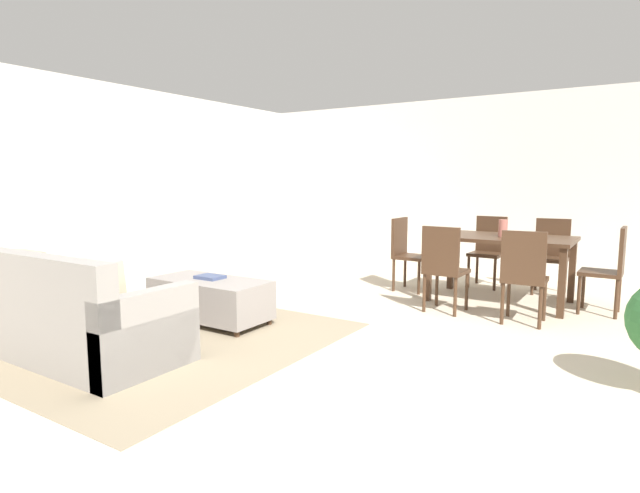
{
  "coord_description": "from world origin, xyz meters",
  "views": [
    {
      "loc": [
        1.77,
        -3.3,
        1.39
      ],
      "look_at": [
        -1.32,
        1.51,
        0.65
      ],
      "focal_mm": 28.7,
      "sensor_mm": 36.0,
      "label": 1
    }
  ],
  "objects_px": {
    "ottoman_table": "(210,298)",
    "dining_chair_far_left": "(489,247)",
    "dining_chair_near_right": "(524,272)",
    "dining_chair_head_west": "(406,249)",
    "dining_table": "(501,244)",
    "dining_chair_near_left": "(443,264)",
    "vase_centerpiece": "(503,228)",
    "couch": "(68,318)",
    "book_on_ottoman": "(210,277)",
    "dining_chair_far_right": "(551,251)",
    "dining_chair_head_east": "(610,265)"
  },
  "relations": [
    {
      "from": "couch",
      "to": "dining_chair_head_west",
      "type": "height_order",
      "value": "dining_chair_head_west"
    },
    {
      "from": "dining_table",
      "to": "vase_centerpiece",
      "type": "distance_m",
      "value": 0.2
    },
    {
      "from": "dining_chair_head_west",
      "to": "book_on_ottoman",
      "type": "xyz_separation_m",
      "value": [
        -1.04,
        -2.42,
        -0.07
      ]
    },
    {
      "from": "couch",
      "to": "vase_centerpiece",
      "type": "height_order",
      "value": "vase_centerpiece"
    },
    {
      "from": "dining_table",
      "to": "dining_chair_near_left",
      "type": "height_order",
      "value": "dining_chair_near_left"
    },
    {
      "from": "dining_chair_near_left",
      "to": "dining_chair_far_right",
      "type": "bearing_deg",
      "value": 64.68
    },
    {
      "from": "ottoman_table",
      "to": "dining_chair_far_right",
      "type": "relative_size",
      "value": 1.3
    },
    {
      "from": "dining_chair_near_right",
      "to": "dining_chair_head_west",
      "type": "xyz_separation_m",
      "value": [
        -1.59,
        0.89,
        0.0
      ]
    },
    {
      "from": "ottoman_table",
      "to": "dining_chair_head_west",
      "type": "distance_m",
      "value": 2.67
    },
    {
      "from": "ottoman_table",
      "to": "dining_chair_head_east",
      "type": "xyz_separation_m",
      "value": [
        3.28,
        2.45,
        0.28
      ]
    },
    {
      "from": "ottoman_table",
      "to": "book_on_ottoman",
      "type": "distance_m",
      "value": 0.2
    },
    {
      "from": "dining_chair_near_left",
      "to": "dining_chair_far_left",
      "type": "distance_m",
      "value": 1.68
    },
    {
      "from": "dining_chair_head_west",
      "to": "vase_centerpiece",
      "type": "relative_size",
      "value": 4.78
    },
    {
      "from": "dining_chair_near_left",
      "to": "dining_chair_near_right",
      "type": "height_order",
      "value": "same"
    },
    {
      "from": "ottoman_table",
      "to": "vase_centerpiece",
      "type": "relative_size",
      "value": 6.23
    },
    {
      "from": "dining_chair_near_right",
      "to": "dining_chair_far_left",
      "type": "relative_size",
      "value": 1.0
    },
    {
      "from": "dining_chair_far_right",
      "to": "book_on_ottoman",
      "type": "distance_m",
      "value": 4.17
    },
    {
      "from": "couch",
      "to": "vase_centerpiece",
      "type": "xyz_separation_m",
      "value": [
        2.48,
        3.7,
        0.56
      ]
    },
    {
      "from": "couch",
      "to": "dining_chair_head_east",
      "type": "bearing_deg",
      "value": 46.58
    },
    {
      "from": "ottoman_table",
      "to": "dining_chair_head_west",
      "type": "height_order",
      "value": "dining_chair_head_west"
    },
    {
      "from": "book_on_ottoman",
      "to": "dining_chair_head_west",
      "type": "bearing_deg",
      "value": 66.79
    },
    {
      "from": "dining_chair_head_east",
      "to": "dining_chair_head_west",
      "type": "xyz_separation_m",
      "value": [
        -2.27,
        -0.0,
        0.0
      ]
    },
    {
      "from": "dining_chair_near_left",
      "to": "dining_chair_head_east",
      "type": "height_order",
      "value": "same"
    },
    {
      "from": "dining_table",
      "to": "dining_chair_near_right",
      "type": "bearing_deg",
      "value": -63.77
    },
    {
      "from": "dining_chair_head_west",
      "to": "dining_table",
      "type": "bearing_deg",
      "value": -1.04
    },
    {
      "from": "dining_chair_head_west",
      "to": "book_on_ottoman",
      "type": "height_order",
      "value": "dining_chair_head_west"
    },
    {
      "from": "couch",
      "to": "dining_chair_far_left",
      "type": "xyz_separation_m",
      "value": [
        2.1,
        4.58,
        0.22
      ]
    },
    {
      "from": "ottoman_table",
      "to": "vase_centerpiece",
      "type": "distance_m",
      "value": 3.31
    },
    {
      "from": "ottoman_table",
      "to": "dining_chair_far_left",
      "type": "height_order",
      "value": "dining_chair_far_left"
    },
    {
      "from": "dining_table",
      "to": "book_on_ottoman",
      "type": "relative_size",
      "value": 5.91
    },
    {
      "from": "dining_chair_near_right",
      "to": "dining_chair_head_west",
      "type": "relative_size",
      "value": 1.0
    },
    {
      "from": "ottoman_table",
      "to": "couch",
      "type": "bearing_deg",
      "value": -101.76
    },
    {
      "from": "ottoman_table",
      "to": "dining_chair_near_right",
      "type": "height_order",
      "value": "dining_chair_near_right"
    },
    {
      "from": "dining_chair_head_west",
      "to": "vase_centerpiece",
      "type": "xyz_separation_m",
      "value": [
        1.19,
        -0.06,
        0.34
      ]
    },
    {
      "from": "dining_chair_far_right",
      "to": "couch",
      "type": "bearing_deg",
      "value": -122.09
    },
    {
      "from": "couch",
      "to": "dining_chair_head_west",
      "type": "xyz_separation_m",
      "value": [
        1.28,
        3.75,
        0.22
      ]
    },
    {
      "from": "ottoman_table",
      "to": "dining_table",
      "type": "xyz_separation_m",
      "value": [
        2.18,
        2.43,
        0.42
      ]
    },
    {
      "from": "dining_chair_head_west",
      "to": "vase_centerpiece",
      "type": "distance_m",
      "value": 1.24
    },
    {
      "from": "couch",
      "to": "vase_centerpiece",
      "type": "relative_size",
      "value": 10.19
    },
    {
      "from": "vase_centerpiece",
      "to": "ottoman_table",
      "type": "bearing_deg",
      "value": -132.62
    },
    {
      "from": "dining_chair_far_left",
      "to": "dining_chair_far_right",
      "type": "relative_size",
      "value": 1.0
    },
    {
      "from": "dining_table",
      "to": "dining_chair_near_left",
      "type": "distance_m",
      "value": 0.93
    },
    {
      "from": "couch",
      "to": "dining_chair_near_left",
      "type": "height_order",
      "value": "dining_chair_near_left"
    },
    {
      "from": "vase_centerpiece",
      "to": "book_on_ottoman",
      "type": "bearing_deg",
      "value": -133.3
    },
    {
      "from": "dining_chair_head_west",
      "to": "book_on_ottoman",
      "type": "bearing_deg",
      "value": -113.21
    },
    {
      "from": "dining_chair_far_right",
      "to": "book_on_ottoman",
      "type": "height_order",
      "value": "dining_chair_far_right"
    },
    {
      "from": "dining_table",
      "to": "ottoman_table",
      "type": "bearing_deg",
      "value": -131.91
    },
    {
      "from": "dining_chair_near_left",
      "to": "book_on_ottoman",
      "type": "height_order",
      "value": "dining_chair_near_left"
    },
    {
      "from": "dining_chair_near_left",
      "to": "vase_centerpiece",
      "type": "xyz_separation_m",
      "value": [
        0.4,
        0.8,
        0.34
      ]
    },
    {
      "from": "dining_chair_near_left",
      "to": "dining_chair_far_right",
      "type": "relative_size",
      "value": 1.0
    }
  ]
}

